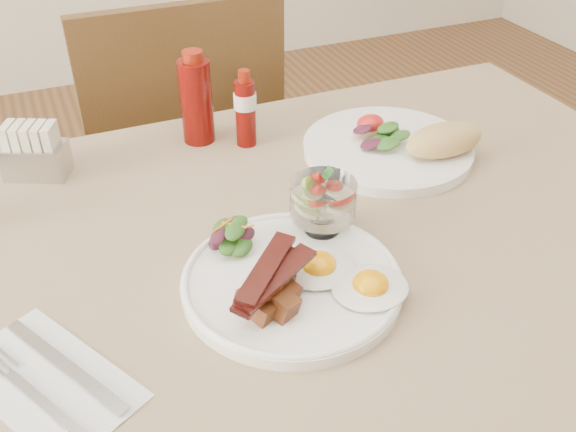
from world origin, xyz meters
The scene contains 12 objects.
table centered at (0.00, 0.00, 0.66)m, with size 1.33×0.88×0.75m.
chair_far centered at (0.00, 0.66, 0.52)m, with size 0.42×0.42×0.93m.
main_plate centered at (-0.04, -0.08, 0.76)m, with size 0.28×0.28×0.02m, color white.
fried_eggs centered at (0.02, -0.11, 0.78)m, with size 0.16×0.17×0.03m.
bacon_potato_pile centered at (-0.08, -0.11, 0.79)m, with size 0.12×0.11×0.05m.
side_salad centered at (-0.08, 0.01, 0.79)m, with size 0.07×0.06×0.04m.
fruit_cup centered at (0.04, 0.00, 0.82)m, with size 0.09×0.09×0.09m.
second_plate centered at (0.27, 0.16, 0.77)m, with size 0.29×0.29×0.07m.
ketchup_bottle centered at (-0.03, 0.35, 0.83)m, with size 0.07×0.07×0.16m.
hot_sauce_bottle centered at (0.04, 0.30, 0.82)m, with size 0.05×0.05×0.14m.
sugar_caddy centered at (-0.30, 0.33, 0.79)m, with size 0.11×0.09×0.09m.
napkin_cutlery centered at (-0.34, -0.11, 0.75)m, with size 0.20×0.24×0.01m.
Camera 1 is at (-0.28, -0.64, 1.30)m, focal length 40.00 mm.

